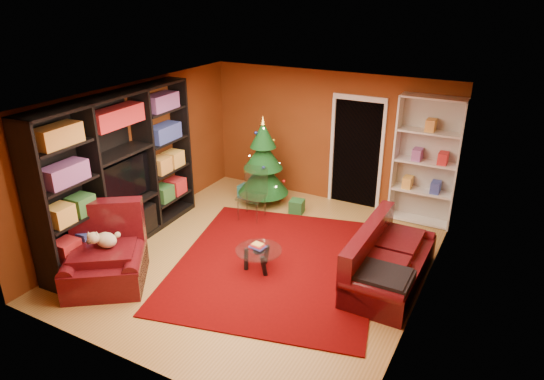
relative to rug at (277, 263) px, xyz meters
The scene contains 18 objects.
floor 0.32m from the rug, behind, with size 5.00×5.50×0.05m, color #A97F3E.
ceiling 2.63m from the rug, behind, with size 5.00×5.50×0.05m, color silver.
wall_back 3.11m from the rug, 96.47° to the left, with size 5.00×0.05×2.60m, color brown.
wall_left 3.12m from the rug, behind, with size 0.05×5.50×2.60m, color brown.
wall_right 2.56m from the rug, ahead, with size 0.05×5.50×2.60m, color brown.
doorway 2.97m from the rug, 84.19° to the left, with size 1.06×0.60×2.16m, color black, non-canonical shape.
rug is the anchor object (origin of this frame).
media_unit 2.94m from the rug, 167.95° to the right, with size 0.51×3.32×2.55m, color black, non-canonical shape.
christmas_tree 2.55m from the rug, 124.23° to the left, with size 1.01×1.01×1.81m, color #0E4116, non-canonical shape.
gift_box_teal 2.70m from the rug, 131.48° to the left, with size 0.27×0.27×0.27m, color teal.
gift_box_green 1.94m from the rug, 106.15° to the left, with size 0.26×0.26×0.26m, color #1C5C29.
gift_box_red 2.56m from the rug, 117.67° to the left, with size 0.21×0.21×0.21m, color maroon.
white_bookshelf 3.29m from the rug, 57.95° to the left, with size 1.12×0.40×2.41m, color white, non-canonical shape.
armchair 2.60m from the rug, 139.88° to the right, with size 1.19×1.19×0.93m, color #430A10, non-canonical shape.
dog 2.60m from the rug, 140.92° to the right, with size 0.40×0.30×0.30m, color beige, non-canonical shape.
sofa 1.79m from the rug, 11.67° to the left, with size 2.01×0.90×0.86m, color #430A10, non-canonical shape.
coffee_table 0.37m from the rug, 119.90° to the right, with size 0.71×0.71×0.45m, color gray, non-canonical shape.
acrylic_chair 1.73m from the rug, 134.05° to the left, with size 0.46×0.50×0.90m, color #66605B, non-canonical shape.
Camera 1 is at (3.38, -5.89, 4.09)m, focal length 32.00 mm.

